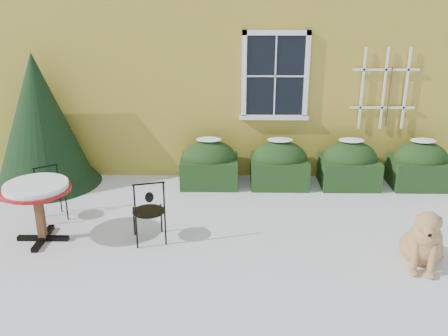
{
  "coord_description": "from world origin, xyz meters",
  "views": [
    {
      "loc": [
        0.13,
        -6.18,
        3.56
      ],
      "look_at": [
        0.0,
        1.0,
        0.9
      ],
      "focal_mm": 40.0,
      "sensor_mm": 36.0,
      "label": 1
    }
  ],
  "objects_px": {
    "bistro_table": "(37,194)",
    "patio_chair_near": "(149,210)",
    "patio_chair_far": "(51,193)",
    "dog": "(424,242)",
    "evergreen_shrub": "(41,133)"
  },
  "relations": [
    {
      "from": "patio_chair_far",
      "to": "dog",
      "type": "height_order",
      "value": "dog"
    },
    {
      "from": "patio_chair_near",
      "to": "patio_chair_far",
      "type": "relative_size",
      "value": 1.17
    },
    {
      "from": "patio_chair_near",
      "to": "dog",
      "type": "xyz_separation_m",
      "value": [
        3.73,
        -0.63,
        -0.13
      ]
    },
    {
      "from": "evergreen_shrub",
      "to": "dog",
      "type": "xyz_separation_m",
      "value": [
        6.04,
        -2.86,
        -0.62
      ]
    },
    {
      "from": "bistro_table",
      "to": "patio_chair_far",
      "type": "relative_size",
      "value": 1.15
    },
    {
      "from": "patio_chair_far",
      "to": "dog",
      "type": "xyz_separation_m",
      "value": [
        5.42,
        -1.38,
        -0.06
      ]
    },
    {
      "from": "bistro_table",
      "to": "patio_chair_near",
      "type": "relative_size",
      "value": 0.98
    },
    {
      "from": "evergreen_shrub",
      "to": "bistro_table",
      "type": "distance_m",
      "value": 2.36
    },
    {
      "from": "evergreen_shrub",
      "to": "patio_chair_near",
      "type": "relative_size",
      "value": 2.49
    },
    {
      "from": "bistro_table",
      "to": "patio_chair_far",
      "type": "height_order",
      "value": "bistro_table"
    },
    {
      "from": "patio_chair_far",
      "to": "dog",
      "type": "distance_m",
      "value": 5.6
    },
    {
      "from": "patio_chair_near",
      "to": "patio_chair_far",
      "type": "bearing_deg",
      "value": -39.91
    },
    {
      "from": "evergreen_shrub",
      "to": "patio_chair_near",
      "type": "bearing_deg",
      "value": -43.93
    },
    {
      "from": "evergreen_shrub",
      "to": "patio_chair_near",
      "type": "distance_m",
      "value": 3.25
    },
    {
      "from": "evergreen_shrub",
      "to": "bistro_table",
      "type": "height_order",
      "value": "evergreen_shrub"
    }
  ]
}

